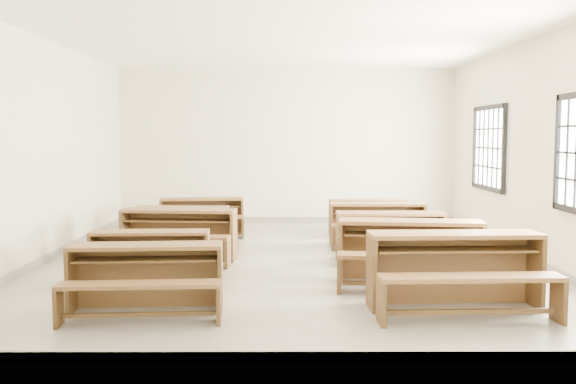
{
  "coord_description": "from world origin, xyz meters",
  "views": [
    {
      "loc": [
        -0.04,
        -9.2,
        1.81
      ],
      "look_at": [
        0.0,
        0.0,
        1.0
      ],
      "focal_mm": 40.0,
      "sensor_mm": 36.0,
      "label": 1
    }
  ],
  "objects_px": {
    "desk_set_5": "(456,265)",
    "desk_set_7": "(391,233)",
    "desk_set_6": "(411,247)",
    "desk_set_8": "(377,221)",
    "desk_set_0": "(146,273)",
    "desk_set_9": "(368,214)",
    "desk_set_4": "(202,214)",
    "desk_set_1": "(150,253)",
    "desk_set_2": "(178,231)",
    "desk_set_3": "(182,224)"
  },
  "relations": [
    {
      "from": "desk_set_2",
      "to": "desk_set_6",
      "type": "bearing_deg",
      "value": -21.37
    },
    {
      "from": "desk_set_6",
      "to": "desk_set_7",
      "type": "xyz_separation_m",
      "value": [
        0.0,
        1.5,
        -0.05
      ]
    },
    {
      "from": "desk_set_4",
      "to": "desk_set_7",
      "type": "height_order",
      "value": "desk_set_7"
    },
    {
      "from": "desk_set_2",
      "to": "desk_set_3",
      "type": "distance_m",
      "value": 1.03
    },
    {
      "from": "desk_set_1",
      "to": "desk_set_4",
      "type": "bearing_deg",
      "value": 85.82
    },
    {
      "from": "desk_set_6",
      "to": "desk_set_7",
      "type": "height_order",
      "value": "desk_set_6"
    },
    {
      "from": "desk_set_0",
      "to": "desk_set_5",
      "type": "bearing_deg",
      "value": -1.96
    },
    {
      "from": "desk_set_5",
      "to": "desk_set_8",
      "type": "height_order",
      "value": "desk_set_5"
    },
    {
      "from": "desk_set_1",
      "to": "desk_set_9",
      "type": "distance_m",
      "value": 5.1
    },
    {
      "from": "desk_set_2",
      "to": "desk_set_5",
      "type": "height_order",
      "value": "desk_set_5"
    },
    {
      "from": "desk_set_0",
      "to": "desk_set_9",
      "type": "height_order",
      "value": "desk_set_0"
    },
    {
      "from": "desk_set_0",
      "to": "desk_set_1",
      "type": "xyz_separation_m",
      "value": [
        -0.23,
        1.29,
        -0.03
      ]
    },
    {
      "from": "desk_set_5",
      "to": "desk_set_1",
      "type": "bearing_deg",
      "value": 158.72
    },
    {
      "from": "desk_set_5",
      "to": "desk_set_7",
      "type": "height_order",
      "value": "desk_set_5"
    },
    {
      "from": "desk_set_2",
      "to": "desk_set_5",
      "type": "bearing_deg",
      "value": -33.6
    },
    {
      "from": "desk_set_2",
      "to": "desk_set_8",
      "type": "relative_size",
      "value": 1.1
    },
    {
      "from": "desk_set_0",
      "to": "desk_set_2",
      "type": "distance_m",
      "value": 2.77
    },
    {
      "from": "desk_set_1",
      "to": "desk_set_8",
      "type": "height_order",
      "value": "desk_set_8"
    },
    {
      "from": "desk_set_2",
      "to": "desk_set_8",
      "type": "height_order",
      "value": "desk_set_2"
    },
    {
      "from": "desk_set_0",
      "to": "desk_set_2",
      "type": "bearing_deg",
      "value": 88.85
    },
    {
      "from": "desk_set_5",
      "to": "desk_set_6",
      "type": "relative_size",
      "value": 0.99
    },
    {
      "from": "desk_set_1",
      "to": "desk_set_7",
      "type": "bearing_deg",
      "value": 22.31
    },
    {
      "from": "desk_set_2",
      "to": "desk_set_8",
      "type": "xyz_separation_m",
      "value": [
        3.07,
        1.26,
        -0.03
      ]
    },
    {
      "from": "desk_set_4",
      "to": "desk_set_7",
      "type": "bearing_deg",
      "value": -43.97
    },
    {
      "from": "desk_set_7",
      "to": "desk_set_8",
      "type": "relative_size",
      "value": 1.0
    },
    {
      "from": "desk_set_0",
      "to": "desk_set_2",
      "type": "relative_size",
      "value": 0.93
    },
    {
      "from": "desk_set_7",
      "to": "desk_set_0",
      "type": "bearing_deg",
      "value": -136.55
    },
    {
      "from": "desk_set_6",
      "to": "desk_set_8",
      "type": "xyz_separation_m",
      "value": [
        -0.01,
        2.79,
        -0.05
      ]
    },
    {
      "from": "desk_set_0",
      "to": "desk_set_8",
      "type": "distance_m",
      "value": 4.98
    },
    {
      "from": "desk_set_3",
      "to": "desk_set_8",
      "type": "bearing_deg",
      "value": 6.87
    },
    {
      "from": "desk_set_8",
      "to": "desk_set_9",
      "type": "bearing_deg",
      "value": 90.01
    },
    {
      "from": "desk_set_1",
      "to": "desk_set_6",
      "type": "relative_size",
      "value": 0.8
    },
    {
      "from": "desk_set_3",
      "to": "desk_set_2",
      "type": "bearing_deg",
      "value": -80.85
    },
    {
      "from": "desk_set_7",
      "to": "desk_set_2",
      "type": "bearing_deg",
      "value": -179.89
    },
    {
      "from": "desk_set_1",
      "to": "desk_set_3",
      "type": "bearing_deg",
      "value": 88.12
    },
    {
      "from": "desk_set_2",
      "to": "desk_set_5",
      "type": "relative_size",
      "value": 0.95
    },
    {
      "from": "desk_set_5",
      "to": "desk_set_7",
      "type": "xyz_separation_m",
      "value": [
        -0.24,
        2.63,
        -0.06
      ]
    },
    {
      "from": "desk_set_4",
      "to": "desk_set_6",
      "type": "distance_m",
      "value": 4.97
    },
    {
      "from": "desk_set_0",
      "to": "desk_set_7",
      "type": "xyz_separation_m",
      "value": [
        2.95,
        2.74,
        0.0
      ]
    },
    {
      "from": "desk_set_0",
      "to": "desk_set_6",
      "type": "height_order",
      "value": "desk_set_6"
    },
    {
      "from": "desk_set_1",
      "to": "desk_set_4",
      "type": "xyz_separation_m",
      "value": [
        0.13,
        3.87,
        0.02
      ]
    },
    {
      "from": "desk_set_0",
      "to": "desk_set_3",
      "type": "height_order",
      "value": "desk_set_0"
    },
    {
      "from": "desk_set_9",
      "to": "desk_set_6",
      "type": "bearing_deg",
      "value": -92.57
    },
    {
      "from": "desk_set_4",
      "to": "desk_set_7",
      "type": "distance_m",
      "value": 3.89
    },
    {
      "from": "desk_set_3",
      "to": "desk_set_5",
      "type": "relative_size",
      "value": 0.84
    },
    {
      "from": "desk_set_1",
      "to": "desk_set_6",
      "type": "height_order",
      "value": "desk_set_6"
    },
    {
      "from": "desk_set_2",
      "to": "desk_set_1",
      "type": "bearing_deg",
      "value": -88.85
    },
    {
      "from": "desk_set_1",
      "to": "desk_set_7",
      "type": "height_order",
      "value": "desk_set_7"
    },
    {
      "from": "desk_set_1",
      "to": "desk_set_7",
      "type": "xyz_separation_m",
      "value": [
        3.18,
        1.45,
        0.03
      ]
    },
    {
      "from": "desk_set_1",
      "to": "desk_set_2",
      "type": "xyz_separation_m",
      "value": [
        0.1,
        1.48,
        0.06
      ]
    }
  ]
}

